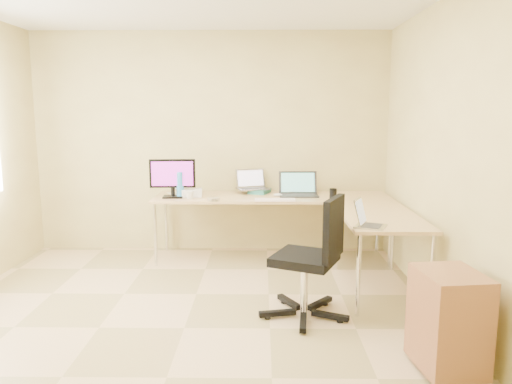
{
  "coord_description": "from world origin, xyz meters",
  "views": [
    {
      "loc": [
        0.6,
        -3.59,
        1.68
      ],
      "look_at": [
        0.55,
        1.1,
        0.9
      ],
      "focal_mm": 34.27,
      "sensor_mm": 36.0,
      "label": 1
    }
  ],
  "objects_px": {
    "keyboard": "(275,200)",
    "water_bottle": "(180,185)",
    "desk_fan": "(178,185)",
    "laptop_return": "(371,216)",
    "monitor": "(173,178)",
    "office_chair": "(305,258)",
    "laptop_center": "(253,180)",
    "laptop_black": "(299,184)",
    "cabinet": "(448,320)",
    "desk_return": "(378,253)",
    "desk_main": "(272,227)",
    "mug": "(190,195)"
  },
  "relations": [
    {
      "from": "water_bottle",
      "to": "laptop_black",
      "type": "bearing_deg",
      "value": 4.4
    },
    {
      "from": "cabinet",
      "to": "water_bottle",
      "type": "bearing_deg",
      "value": 124.36
    },
    {
      "from": "desk_return",
      "to": "office_chair",
      "type": "distance_m",
      "value": 0.97
    },
    {
      "from": "keyboard",
      "to": "desk_fan",
      "type": "xyz_separation_m",
      "value": [
        -1.09,
        0.32,
        0.11
      ]
    },
    {
      "from": "keyboard",
      "to": "desk_fan",
      "type": "height_order",
      "value": "desk_fan"
    },
    {
      "from": "cabinet",
      "to": "desk_main",
      "type": "bearing_deg",
      "value": 106.39
    },
    {
      "from": "monitor",
      "to": "office_chair",
      "type": "distance_m",
      "value": 2.05
    },
    {
      "from": "desk_main",
      "to": "water_bottle",
      "type": "relative_size",
      "value": 9.22
    },
    {
      "from": "monitor",
      "to": "laptop_return",
      "type": "height_order",
      "value": "monitor"
    },
    {
      "from": "desk_main",
      "to": "cabinet",
      "type": "bearing_deg",
      "value": -66.54
    },
    {
      "from": "desk_main",
      "to": "office_chair",
      "type": "distance_m",
      "value": 1.63
    },
    {
      "from": "desk_main",
      "to": "monitor",
      "type": "xyz_separation_m",
      "value": [
        -1.1,
        -0.11,
        0.58
      ]
    },
    {
      "from": "monitor",
      "to": "office_chair",
      "type": "relative_size",
      "value": 0.49
    },
    {
      "from": "desk_return",
      "to": "laptop_return",
      "type": "height_order",
      "value": "laptop_return"
    },
    {
      "from": "monitor",
      "to": "mug",
      "type": "relative_size",
      "value": 5.06
    },
    {
      "from": "laptop_return",
      "to": "office_chair",
      "type": "xyz_separation_m",
      "value": [
        -0.55,
        -0.12,
        -0.32
      ]
    },
    {
      "from": "laptop_black",
      "to": "office_chair",
      "type": "relative_size",
      "value": 0.42
    },
    {
      "from": "desk_fan",
      "to": "laptop_return",
      "type": "height_order",
      "value": "desk_fan"
    },
    {
      "from": "desk_fan",
      "to": "laptop_return",
      "type": "bearing_deg",
      "value": -19.49
    },
    {
      "from": "keyboard",
      "to": "cabinet",
      "type": "relative_size",
      "value": 0.68
    },
    {
      "from": "monitor",
      "to": "desk_fan",
      "type": "bearing_deg",
      "value": 71.65
    },
    {
      "from": "desk_return",
      "to": "desk_main",
      "type": "bearing_deg",
      "value": 134.27
    },
    {
      "from": "monitor",
      "to": "water_bottle",
      "type": "xyz_separation_m",
      "value": [
        0.08,
        0.01,
        -0.07
      ]
    },
    {
      "from": "laptop_center",
      "to": "laptop_black",
      "type": "bearing_deg",
      "value": -40.36
    },
    {
      "from": "monitor",
      "to": "office_chair",
      "type": "xyz_separation_m",
      "value": [
        1.34,
        -1.49,
        -0.45
      ]
    },
    {
      "from": "keyboard",
      "to": "laptop_return",
      "type": "height_order",
      "value": "laptop_return"
    },
    {
      "from": "desk_main",
      "to": "laptop_center",
      "type": "xyz_separation_m",
      "value": [
        -0.22,
        0.2,
        0.52
      ]
    },
    {
      "from": "keyboard",
      "to": "water_bottle",
      "type": "height_order",
      "value": "water_bottle"
    },
    {
      "from": "laptop_return",
      "to": "cabinet",
      "type": "height_order",
      "value": "laptop_return"
    },
    {
      "from": "monitor",
      "to": "laptop_center",
      "type": "distance_m",
      "value": 0.93
    },
    {
      "from": "keyboard",
      "to": "cabinet",
      "type": "bearing_deg",
      "value": -64.84
    },
    {
      "from": "laptop_black",
      "to": "desk_fan",
      "type": "relative_size",
      "value": 1.78
    },
    {
      "from": "monitor",
      "to": "cabinet",
      "type": "height_order",
      "value": "monitor"
    },
    {
      "from": "desk_fan",
      "to": "cabinet",
      "type": "bearing_deg",
      "value": -29.76
    },
    {
      "from": "laptop_center",
      "to": "laptop_return",
      "type": "height_order",
      "value": "laptop_center"
    },
    {
      "from": "laptop_center",
      "to": "office_chair",
      "type": "distance_m",
      "value": 1.9
    },
    {
      "from": "laptop_center",
      "to": "laptop_black",
      "type": "relative_size",
      "value": 0.82
    },
    {
      "from": "mug",
      "to": "desk_fan",
      "type": "xyz_separation_m",
      "value": [
        -0.17,
        0.22,
        0.07
      ]
    },
    {
      "from": "monitor",
      "to": "office_chair",
      "type": "bearing_deg",
      "value": -51.71
    },
    {
      "from": "desk_fan",
      "to": "laptop_return",
      "type": "xyz_separation_m",
      "value": [
        1.85,
        -1.51,
        -0.03
      ]
    },
    {
      "from": "laptop_center",
      "to": "cabinet",
      "type": "relative_size",
      "value": 0.56
    },
    {
      "from": "water_bottle",
      "to": "office_chair",
      "type": "relative_size",
      "value": 0.28
    },
    {
      "from": "keyboard",
      "to": "cabinet",
      "type": "xyz_separation_m",
      "value": [
        1.05,
        -2.18,
        -0.38
      ]
    },
    {
      "from": "desk_return",
      "to": "water_bottle",
      "type": "relative_size",
      "value": 4.52
    },
    {
      "from": "laptop_black",
      "to": "mug",
      "type": "bearing_deg",
      "value": -172.23
    },
    {
      "from": "water_bottle",
      "to": "office_chair",
      "type": "xyz_separation_m",
      "value": [
        1.26,
        -1.5,
        -0.37
      ]
    },
    {
      "from": "monitor",
      "to": "laptop_return",
      "type": "relative_size",
      "value": 1.78
    },
    {
      "from": "laptop_return",
      "to": "cabinet",
      "type": "xyz_separation_m",
      "value": [
        0.29,
        -1.0,
        -0.46
      ]
    },
    {
      "from": "keyboard",
      "to": "water_bottle",
      "type": "xyz_separation_m",
      "value": [
        -1.05,
        0.2,
        0.13
      ]
    },
    {
      "from": "laptop_center",
      "to": "office_chair",
      "type": "height_order",
      "value": "office_chair"
    }
  ]
}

